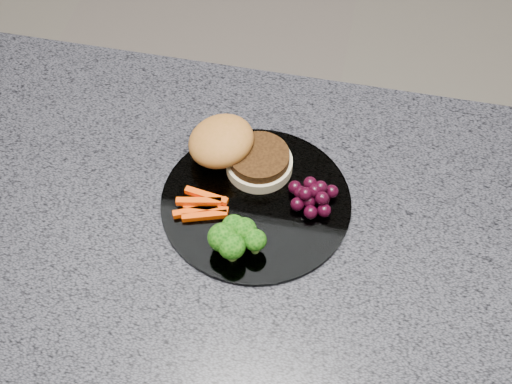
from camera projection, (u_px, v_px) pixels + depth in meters
island_cabinet at (275, 373)px, 1.32m from camera, size 1.20×0.60×0.86m
countertop at (283, 243)px, 0.96m from camera, size 1.20×0.60×0.04m
plate at (256, 202)px, 0.97m from camera, size 0.26×0.26×0.01m
burger at (235, 150)px, 0.99m from camera, size 0.15×0.10×0.05m
carrot_sticks at (202, 206)px, 0.96m from camera, size 0.07×0.05×0.02m
broccoli at (235, 237)px, 0.90m from camera, size 0.08×0.06×0.05m
grape_bunch at (313, 196)px, 0.96m from camera, size 0.07×0.06×0.03m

